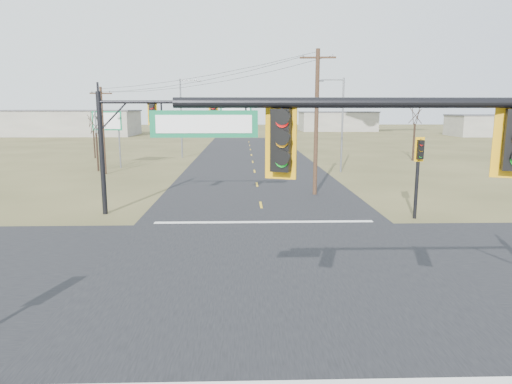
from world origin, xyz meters
TOP-DOWN VIEW (x-y plane):
  - ground at (0.00, 0.00)m, footprint 320.00×320.00m
  - road_ew at (0.00, 0.00)m, footprint 160.00×14.00m
  - road_ns at (0.00, 0.00)m, footprint 14.00×160.00m
  - stop_bar_far at (0.00, 7.50)m, footprint 12.00×0.40m
  - mast_arm_far at (-6.37, 9.86)m, footprint 8.84×0.41m
  - pedestal_signal_ne at (8.60, 8.07)m, footprint 0.61×0.53m
  - utility_pole_near at (4.05, 15.60)m, footprint 2.49×0.38m
  - utility_pole_far at (-14.26, 26.73)m, footprint 1.93×0.70m
  - highway_sign at (-15.14, 31.14)m, footprint 3.12×0.46m
  - streetlight_a at (8.24, 27.25)m, footprint 2.52×0.34m
  - streetlight_c at (-8.59, 40.95)m, footprint 2.71×0.26m
  - bare_tree_a at (-15.56, 28.74)m, footprint 2.49×2.49m
  - bare_tree_b at (-19.71, 40.90)m, footprint 2.44×2.44m
  - bare_tree_c at (19.17, 36.94)m, footprint 3.47×3.47m
  - warehouse_left at (-40.00, 90.00)m, footprint 28.00×14.00m
  - warehouse_mid at (25.00, 110.00)m, footprint 20.00×12.00m
  - warehouse_right at (55.00, 85.00)m, footprint 18.00×10.00m

SIDE VIEW (x-z plane):
  - ground at x=0.00m, z-range 0.00..0.00m
  - road_ew at x=0.00m, z-range 0.00..0.02m
  - road_ns at x=0.00m, z-range 0.00..0.02m
  - stop_bar_far at x=0.00m, z-range 0.03..0.03m
  - warehouse_right at x=55.00m, z-range 0.00..4.50m
  - warehouse_mid at x=25.00m, z-range 0.00..5.00m
  - warehouse_left at x=-40.00m, z-range 0.00..5.50m
  - pedestal_signal_ne at x=8.60m, z-range 1.03..5.67m
  - highway_sign at x=-15.14m, z-range 1.23..7.11m
  - utility_pole_far at x=-14.26m, z-range 0.21..8.33m
  - bare_tree_a at x=-15.56m, z-range 1.72..7.65m
  - bare_tree_b at x=-19.71m, z-range 1.80..7.82m
  - streetlight_a at x=8.24m, z-range 0.55..9.57m
  - mast_arm_far at x=-6.37m, z-range 1.58..8.70m
  - utility_pole_near at x=4.05m, z-range 0.18..10.38m
  - streetlight_c at x=-8.59m, z-range 0.60..10.34m
  - bare_tree_c at x=19.17m, z-range 1.99..8.99m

